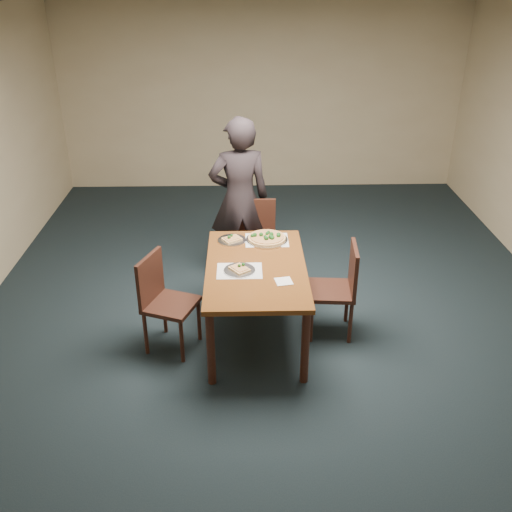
{
  "coord_description": "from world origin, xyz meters",
  "views": [
    {
      "loc": [
        -0.3,
        -4.63,
        3.18
      ],
      "look_at": [
        -0.19,
        -0.12,
        0.85
      ],
      "focal_mm": 40.0,
      "sensor_mm": 36.0,
      "label": 1
    }
  ],
  "objects_px": {
    "diner": "(239,199)",
    "pizza_pan": "(267,238)",
    "chair_left": "(163,297)",
    "dining_table": "(256,275)",
    "slice_plate_far": "(232,239)",
    "slice_plate_near": "(240,269)",
    "chair_right": "(340,285)",
    "chair_far": "(257,237)"
  },
  "relations": [
    {
      "from": "slice_plate_near",
      "to": "diner",
      "type": "bearing_deg",
      "value": 90.02
    },
    {
      "from": "dining_table",
      "to": "slice_plate_near",
      "type": "height_order",
      "value": "slice_plate_near"
    },
    {
      "from": "dining_table",
      "to": "chair_far",
      "type": "bearing_deg",
      "value": 88.23
    },
    {
      "from": "dining_table",
      "to": "chair_right",
      "type": "height_order",
      "value": "chair_right"
    },
    {
      "from": "dining_table",
      "to": "slice_plate_far",
      "type": "height_order",
      "value": "slice_plate_far"
    },
    {
      "from": "dining_table",
      "to": "chair_right",
      "type": "relative_size",
      "value": 1.65
    },
    {
      "from": "pizza_pan",
      "to": "slice_plate_far",
      "type": "bearing_deg",
      "value": 179.82
    },
    {
      "from": "dining_table",
      "to": "pizza_pan",
      "type": "xyz_separation_m",
      "value": [
        0.12,
        0.53,
        0.12
      ]
    },
    {
      "from": "diner",
      "to": "dining_table",
      "type": "bearing_deg",
      "value": 87.95
    },
    {
      "from": "chair_right",
      "to": "slice_plate_far",
      "type": "height_order",
      "value": "chair_right"
    },
    {
      "from": "chair_right",
      "to": "chair_left",
      "type": "bearing_deg",
      "value": -79.29
    },
    {
      "from": "chair_left",
      "to": "pizza_pan",
      "type": "distance_m",
      "value": 1.2
    },
    {
      "from": "chair_left",
      "to": "slice_plate_far",
      "type": "height_order",
      "value": "chair_left"
    },
    {
      "from": "slice_plate_near",
      "to": "chair_far",
      "type": "bearing_deg",
      "value": 81.35
    },
    {
      "from": "slice_plate_near",
      "to": "chair_left",
      "type": "bearing_deg",
      "value": -176.21
    },
    {
      "from": "chair_far",
      "to": "chair_right",
      "type": "bearing_deg",
      "value": -55.57
    },
    {
      "from": "dining_table",
      "to": "diner",
      "type": "height_order",
      "value": "diner"
    },
    {
      "from": "pizza_pan",
      "to": "dining_table",
      "type": "bearing_deg",
      "value": -102.87
    },
    {
      "from": "chair_left",
      "to": "slice_plate_near",
      "type": "bearing_deg",
      "value": -65.12
    },
    {
      "from": "dining_table",
      "to": "chair_right",
      "type": "xyz_separation_m",
      "value": [
        0.78,
        0.04,
        -0.14
      ]
    },
    {
      "from": "slice_plate_near",
      "to": "slice_plate_far",
      "type": "xyz_separation_m",
      "value": [
        -0.08,
        0.62,
        -0.0
      ]
    },
    {
      "from": "pizza_pan",
      "to": "slice_plate_far",
      "type": "xyz_separation_m",
      "value": [
        -0.35,
        0.0,
        -0.01
      ]
    },
    {
      "from": "chair_far",
      "to": "slice_plate_far",
      "type": "bearing_deg",
      "value": -114.86
    },
    {
      "from": "chair_left",
      "to": "chair_right",
      "type": "distance_m",
      "value": 1.63
    },
    {
      "from": "pizza_pan",
      "to": "slice_plate_far",
      "type": "relative_size",
      "value": 1.46
    },
    {
      "from": "chair_left",
      "to": "dining_table",
      "type": "bearing_deg",
      "value": -59.78
    },
    {
      "from": "chair_right",
      "to": "pizza_pan",
      "type": "relative_size",
      "value": 2.22
    },
    {
      "from": "pizza_pan",
      "to": "slice_plate_far",
      "type": "distance_m",
      "value": 0.35
    },
    {
      "from": "chair_left",
      "to": "diner",
      "type": "distance_m",
      "value": 1.59
    },
    {
      "from": "chair_far",
      "to": "slice_plate_far",
      "type": "distance_m",
      "value": 0.68
    },
    {
      "from": "chair_right",
      "to": "pizza_pan",
      "type": "xyz_separation_m",
      "value": [
        -0.66,
        0.49,
        0.26
      ]
    },
    {
      "from": "diner",
      "to": "pizza_pan",
      "type": "height_order",
      "value": "diner"
    },
    {
      "from": "diner",
      "to": "slice_plate_near",
      "type": "distance_m",
      "value": 1.34
    },
    {
      "from": "chair_far",
      "to": "diner",
      "type": "bearing_deg",
      "value": 142.13
    },
    {
      "from": "chair_far",
      "to": "chair_right",
      "type": "distance_m",
      "value": 1.3
    },
    {
      "from": "chair_far",
      "to": "diner",
      "type": "xyz_separation_m",
      "value": [
        -0.18,
        0.14,
        0.39
      ]
    },
    {
      "from": "chair_right",
      "to": "slice_plate_near",
      "type": "relative_size",
      "value": 3.25
    },
    {
      "from": "slice_plate_far",
      "to": "diner",
      "type": "bearing_deg",
      "value": 83.92
    },
    {
      "from": "dining_table",
      "to": "pizza_pan",
      "type": "height_order",
      "value": "pizza_pan"
    },
    {
      "from": "chair_far",
      "to": "slice_plate_near",
      "type": "xyz_separation_m",
      "value": [
        -0.18,
        -1.19,
        0.25
      ]
    },
    {
      "from": "chair_right",
      "to": "slice_plate_far",
      "type": "distance_m",
      "value": 1.15
    },
    {
      "from": "chair_far",
      "to": "slice_plate_far",
      "type": "xyz_separation_m",
      "value": [
        -0.26,
        -0.58,
        0.25
      ]
    }
  ]
}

